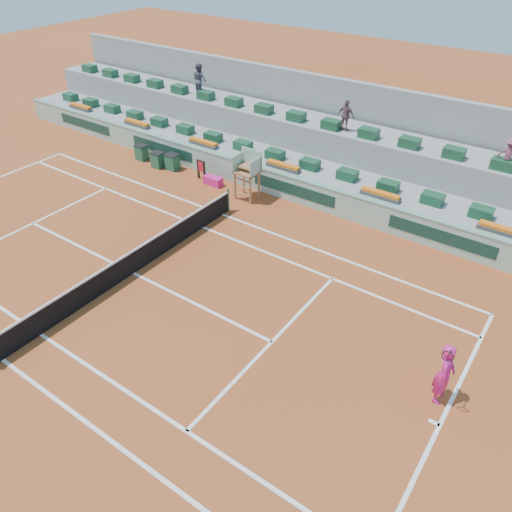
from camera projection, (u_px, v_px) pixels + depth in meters
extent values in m
plane|color=#913F1C|center=(134.00, 273.00, 19.15)|extent=(90.00, 90.00, 0.00)
cube|color=#999996|center=(284.00, 163.00, 25.96)|extent=(36.00, 4.00, 1.20)
cube|color=#999996|center=(301.00, 141.00, 26.63)|extent=(36.00, 2.40, 2.60)
cube|color=#999996|center=(317.00, 116.00, 27.19)|extent=(36.00, 0.40, 4.40)
cube|color=#DB1C7E|center=(213.00, 181.00, 25.16)|extent=(0.98, 0.43, 0.43)
imported|color=#4B4C58|center=(200.00, 80.00, 28.31)|extent=(1.04, 0.91, 1.81)
imported|color=#724C5A|center=(346.00, 116.00, 23.89)|extent=(0.91, 0.44, 1.50)
imported|color=#8D4659|center=(509.00, 154.00, 20.34)|extent=(0.90, 0.54, 1.36)
cube|color=white|center=(440.00, 425.00, 13.52)|extent=(0.12, 10.97, 0.01)
cube|color=white|center=(3.00, 360.00, 15.48)|extent=(23.77, 0.12, 0.01)
cube|color=white|center=(222.00, 214.00, 22.82)|extent=(23.77, 0.12, 0.01)
cube|color=white|center=(41.00, 334.00, 16.40)|extent=(23.77, 0.12, 0.01)
cube|color=white|center=(203.00, 227.00, 21.90)|extent=(23.77, 0.12, 0.01)
cube|color=white|center=(33.00, 223.00, 22.18)|extent=(0.12, 8.23, 0.01)
cube|color=white|center=(272.00, 342.00, 16.12)|extent=(0.12, 8.23, 0.01)
cube|color=white|center=(134.00, 273.00, 19.15)|extent=(12.80, 0.12, 0.01)
cube|color=white|center=(434.00, 423.00, 13.59)|extent=(0.30, 0.12, 0.01)
cube|color=black|center=(132.00, 264.00, 18.89)|extent=(0.03, 11.87, 0.92)
cube|color=white|center=(130.00, 253.00, 18.61)|extent=(0.06, 11.87, 0.07)
cylinder|color=#1D4430|center=(228.00, 200.00, 22.81)|extent=(0.10, 0.10, 1.10)
cube|color=#98C0AB|center=(260.00, 179.00, 24.49)|extent=(36.00, 0.30, 1.20)
cube|color=gray|center=(260.00, 167.00, 24.13)|extent=(36.00, 0.34, 0.06)
cube|color=#13362C|center=(85.00, 124.00, 30.51)|extent=(4.40, 0.02, 0.56)
cube|color=#13362C|center=(162.00, 149.00, 27.44)|extent=(4.40, 0.02, 0.56)
cube|color=#13362C|center=(293.00, 190.00, 23.41)|extent=(4.40, 0.02, 0.56)
cube|color=#13362C|center=(441.00, 236.00, 20.09)|extent=(4.40, 0.02, 0.56)
cube|color=#946238|center=(235.00, 186.00, 23.69)|extent=(0.08, 0.08, 1.35)
cube|color=#946238|center=(250.00, 191.00, 23.27)|extent=(0.08, 0.08, 1.35)
cube|color=#946238|center=(244.00, 181.00, 24.16)|extent=(0.08, 0.08, 1.35)
cube|color=#946238|center=(259.00, 185.00, 23.74)|extent=(0.08, 0.08, 1.35)
cube|color=#946238|center=(247.00, 172.00, 23.30)|extent=(1.10, 0.90, 0.08)
cube|color=#98C0AB|center=(251.00, 159.00, 23.27)|extent=(1.10, 0.08, 1.00)
cube|color=#98C0AB|center=(238.00, 162.00, 23.34)|extent=(0.06, 0.90, 0.80)
cube|color=#98C0AB|center=(256.00, 168.00, 22.85)|extent=(0.06, 0.90, 0.80)
cube|color=#946238|center=(248.00, 166.00, 23.23)|extent=(0.80, 0.60, 0.08)
cube|color=#946238|center=(243.00, 195.00, 23.67)|extent=(0.90, 0.08, 0.06)
cube|color=#946238|center=(243.00, 187.00, 23.44)|extent=(0.90, 0.08, 0.06)
cube|color=#946238|center=(242.00, 180.00, 23.24)|extent=(0.90, 0.08, 0.06)
cube|color=#18482C|center=(70.00, 97.00, 32.47)|extent=(0.90, 0.60, 0.44)
cube|color=#18482C|center=(91.00, 102.00, 31.52)|extent=(0.90, 0.60, 0.44)
cube|color=#18482C|center=(112.00, 108.00, 30.58)|extent=(0.90, 0.60, 0.44)
cube|color=#18482C|center=(135.00, 115.00, 29.63)|extent=(0.90, 0.60, 0.44)
cube|color=#18482C|center=(159.00, 122.00, 28.68)|extent=(0.90, 0.60, 0.44)
cube|color=#18482C|center=(185.00, 129.00, 27.73)|extent=(0.90, 0.60, 0.44)
cube|color=#18482C|center=(213.00, 137.00, 26.79)|extent=(0.90, 0.60, 0.44)
cube|color=#18482C|center=(243.00, 145.00, 25.84)|extent=(0.90, 0.60, 0.44)
cube|color=#18482C|center=(275.00, 154.00, 24.89)|extent=(0.90, 0.60, 0.44)
cube|color=#18482C|center=(310.00, 164.00, 23.94)|extent=(0.90, 0.60, 0.44)
cube|color=#18482C|center=(347.00, 175.00, 23.00)|extent=(0.90, 0.60, 0.44)
cube|color=#18482C|center=(388.00, 186.00, 22.05)|extent=(0.90, 0.60, 0.44)
cube|color=#18482C|center=(433.00, 199.00, 21.10)|extent=(0.90, 0.60, 0.44)
cube|color=#18482C|center=(481.00, 212.00, 20.16)|extent=(0.90, 0.60, 0.44)
cube|color=#18482C|center=(90.00, 68.00, 32.94)|extent=(0.90, 0.60, 0.44)
cube|color=#18482C|center=(110.00, 73.00, 31.99)|extent=(0.90, 0.60, 0.44)
cube|color=#18482C|center=(132.00, 78.00, 31.04)|extent=(0.90, 0.60, 0.44)
cube|color=#18482C|center=(155.00, 83.00, 30.10)|extent=(0.90, 0.60, 0.44)
cube|color=#18482C|center=(180.00, 89.00, 29.15)|extent=(0.90, 0.60, 0.44)
cube|color=#18482C|center=(206.00, 95.00, 28.20)|extent=(0.90, 0.60, 0.44)
cube|color=#18482C|center=(234.00, 102.00, 27.25)|extent=(0.90, 0.60, 0.44)
cube|color=#18482C|center=(264.00, 109.00, 26.31)|extent=(0.90, 0.60, 0.44)
cube|color=#18482C|center=(296.00, 116.00, 25.36)|extent=(0.90, 0.60, 0.44)
cube|color=#18482C|center=(331.00, 124.00, 24.41)|extent=(0.90, 0.60, 0.44)
cube|color=#18482C|center=(369.00, 133.00, 23.47)|extent=(0.90, 0.60, 0.44)
cube|color=#18482C|center=(410.00, 143.00, 22.52)|extent=(0.90, 0.60, 0.44)
cube|color=#18482C|center=(454.00, 153.00, 21.57)|extent=(0.90, 0.60, 0.44)
cube|color=#18482C|center=(503.00, 164.00, 20.62)|extent=(0.90, 0.60, 0.44)
cube|color=#464646|center=(81.00, 108.00, 31.07)|extent=(1.80, 0.36, 0.16)
cube|color=orange|center=(80.00, 106.00, 30.99)|extent=(1.70, 0.32, 0.12)
cube|color=#464646|center=(137.00, 125.00, 28.70)|extent=(1.80, 0.36, 0.16)
cube|color=orange|center=(137.00, 122.00, 28.62)|extent=(1.70, 0.32, 0.12)
cube|color=#464646|center=(204.00, 144.00, 26.33)|extent=(1.80, 0.36, 0.16)
cube|color=orange|center=(203.00, 142.00, 26.25)|extent=(1.70, 0.32, 0.12)
cube|color=#464646|center=(283.00, 167.00, 23.96)|extent=(1.80, 0.36, 0.16)
cube|color=orange|center=(283.00, 165.00, 23.88)|extent=(1.70, 0.32, 0.12)
cube|color=#464646|center=(380.00, 196.00, 21.60)|extent=(1.80, 0.36, 0.16)
cube|color=orange|center=(381.00, 193.00, 21.52)|extent=(1.70, 0.32, 0.12)
cube|color=#464646|center=(501.00, 231.00, 19.23)|extent=(1.80, 0.36, 0.16)
cube|color=orange|center=(502.00, 228.00, 19.15)|extent=(1.70, 0.32, 0.12)
cube|color=#1B5338|center=(172.00, 162.00, 26.55)|extent=(0.64, 0.55, 0.80)
cube|color=black|center=(172.00, 155.00, 26.31)|extent=(0.68, 0.59, 0.04)
cube|color=#1B5338|center=(158.00, 160.00, 26.76)|extent=(0.60, 0.52, 0.80)
cube|color=black|center=(157.00, 153.00, 26.52)|extent=(0.64, 0.55, 0.04)
cube|color=#1B5338|center=(142.00, 153.00, 27.59)|extent=(0.60, 0.51, 0.80)
cube|color=black|center=(141.00, 146.00, 27.35)|extent=(0.63, 0.55, 0.04)
cube|color=black|center=(198.00, 169.00, 25.63)|extent=(0.09, 0.09, 1.00)
cube|color=black|center=(204.00, 171.00, 25.44)|extent=(0.09, 0.09, 1.00)
cube|color=black|center=(201.00, 161.00, 25.25)|extent=(0.54, 0.07, 0.06)
cube|color=red|center=(201.00, 167.00, 25.40)|extent=(0.40, 0.04, 0.56)
imported|color=#DB1C7E|center=(445.00, 373.00, 13.72)|extent=(0.57, 0.79, 2.02)
cylinder|color=black|center=(450.00, 353.00, 12.92)|extent=(0.03, 0.35, 0.09)
torus|color=black|center=(448.00, 356.00, 12.73)|extent=(0.31, 0.08, 0.31)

